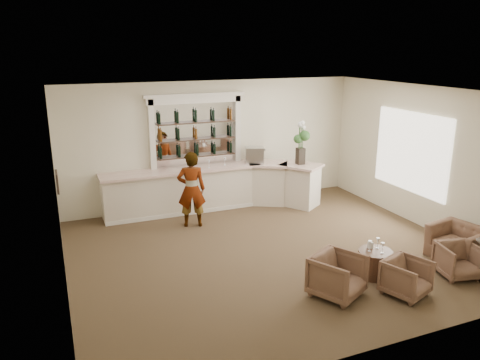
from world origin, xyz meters
name	(u,v)px	position (x,y,z in m)	size (l,w,h in m)	color
ground	(270,252)	(0.00, 0.00, 0.00)	(8.00, 8.00, 0.00)	brown
room_shell	(264,135)	(0.16, 0.71, 2.34)	(8.04, 7.02, 3.32)	beige
bar_counter	(215,188)	(-0.16, 3.00, 0.57)	(5.72, 1.80, 1.14)	beige
back_bar_alcove	(196,131)	(-0.50, 3.41, 2.03)	(2.64, 0.25, 3.00)	white
cocktail_table	(375,263)	(1.35, -1.67, 0.25)	(0.63, 0.63, 0.50)	#513123
sommelier	(191,189)	(-1.06, 2.06, 0.91)	(0.66, 0.43, 1.81)	gray
armchair_left	(338,276)	(0.29, -2.03, 0.37)	(0.80, 0.82, 0.75)	brown
armchair_center	(406,278)	(1.41, -2.45, 0.32)	(0.69, 0.71, 0.64)	brown
armchair_right	(458,261)	(2.77, -2.29, 0.32)	(0.68, 0.70, 0.63)	brown
armchair_far	(458,243)	(3.40, -1.69, 0.33)	(1.02, 0.89, 0.66)	brown
espresso_machine	(255,155)	(1.00, 3.05, 1.35)	(0.48, 0.40, 0.42)	#B3B3B8
flower_vase	(301,140)	(2.05, 2.43, 1.79)	(0.30, 0.30, 1.15)	black
wine_glass_bar_left	(209,164)	(-0.31, 2.97, 1.25)	(0.07, 0.07, 0.21)	white
wine_glass_bar_right	(225,161)	(0.16, 3.07, 1.25)	(0.07, 0.07, 0.21)	white
wine_glass_tbl_a	(370,246)	(1.23, -1.64, 0.60)	(0.07, 0.07, 0.21)	white
wine_glass_tbl_b	(378,243)	(1.45, -1.59, 0.60)	(0.07, 0.07, 0.21)	white
wine_glass_tbl_c	(382,248)	(1.39, -1.80, 0.60)	(0.07, 0.07, 0.21)	white
napkin_holder	(370,245)	(1.33, -1.53, 0.56)	(0.08, 0.08, 0.12)	white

